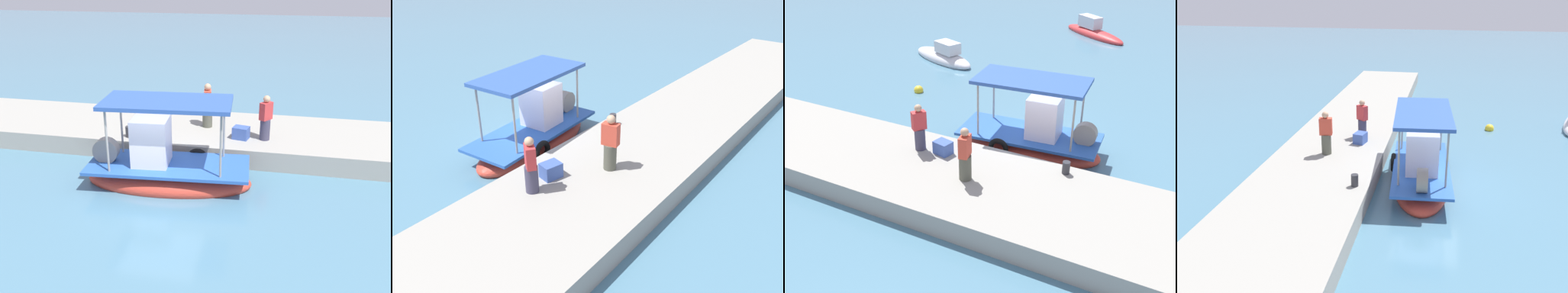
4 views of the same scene
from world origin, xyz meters
The scene contains 10 objects.
ground_plane centered at (0.00, 0.00, 0.00)m, with size 120.00×120.00×0.00m, color teal.
dock_quay centered at (0.00, -3.94, 0.35)m, with size 36.00×4.21×0.70m, color #9D9B91.
main_fishing_boat centered at (-0.10, -0.28, 0.52)m, with size 5.39×2.45×3.12m.
fisherman_near_bollard centered at (-3.02, -3.05, 1.44)m, with size 0.50×0.52×1.63m.
fisherman_by_crate centered at (-0.76, -4.00, 1.48)m, with size 0.44×0.52×1.71m.
mooring_bollard centered at (1.83, -2.30, 0.90)m, with size 0.24×0.24×0.40m, color #2D2D33.
cargo_crate centered at (-2.18, -2.96, 0.92)m, with size 0.55×0.44×0.44m, color #3C59A8.
marker_buoy centered at (-7.03, 2.69, 0.09)m, with size 0.44×0.44×0.44m.
moored_boat_near centered at (-2.40, 16.46, 0.22)m, with size 5.11×4.07×1.45m.
moored_boat_mid centered at (-8.46, 7.31, 0.23)m, with size 4.79×3.01×1.41m.
Camera 3 is at (5.18, -14.45, 8.31)m, focal length 43.05 mm.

